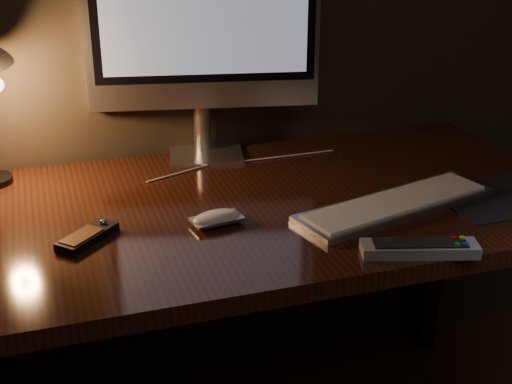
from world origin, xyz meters
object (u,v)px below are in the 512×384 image
object	(u,v)px
monitor	(203,18)
tv_remote	(420,248)
keyboard	(396,204)
desk	(222,242)
media_remote	(87,236)
mouse	(217,220)

from	to	relation	value
monitor	tv_remote	world-z (taller)	monitor
keyboard	tv_remote	xyz separation A→B (m)	(-0.06, -0.21, 0.00)
desk	monitor	world-z (taller)	monitor
keyboard	media_remote	xyz separation A→B (m)	(-0.67, 0.05, 0.00)
monitor	desk	bearing A→B (deg)	-85.64
desk	keyboard	size ratio (longest dim) A/B	3.31
tv_remote	mouse	bearing A→B (deg)	160.12
monitor	keyboard	bearing A→B (deg)	-43.39
desk	mouse	world-z (taller)	mouse
mouse	tv_remote	size ratio (longest dim) A/B	0.46
desk	mouse	distance (m)	0.22
desk	tv_remote	bearing A→B (deg)	-54.68
media_remote	keyboard	bearing A→B (deg)	-47.50
keyboard	media_remote	world-z (taller)	media_remote
mouse	media_remote	bearing A→B (deg)	169.22
desk	keyboard	bearing A→B (deg)	-29.52
keyboard	tv_remote	size ratio (longest dim) A/B	2.08
keyboard	mouse	distance (m)	0.40
tv_remote	desk	bearing A→B (deg)	141.80
mouse	desk	bearing A→B (deg)	62.93
mouse	media_remote	world-z (taller)	media_remote
keyboard	mouse	world-z (taller)	mouse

